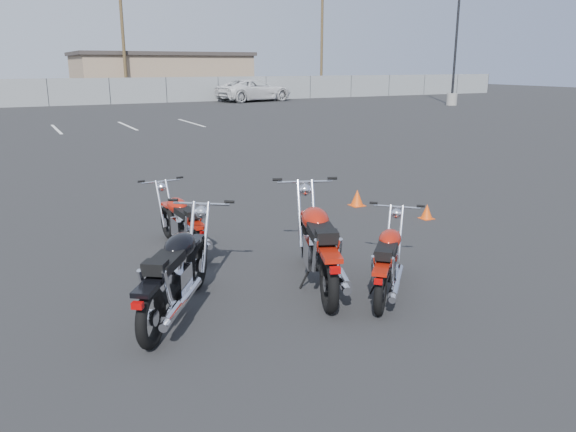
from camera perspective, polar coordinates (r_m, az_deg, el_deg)
name	(u,v)px	position (r m, az deg, el deg)	size (l,w,h in m)	color
ground	(295,276)	(7.43, 0.76, -6.11)	(120.00, 120.00, 0.00)	black
motorcycle_front_red	(182,223)	(8.46, -10.71, -0.66)	(0.74, 1.91, 0.93)	black
motorcycle_second_black	(176,274)	(6.27, -11.28, -5.75)	(1.62, 2.01, 1.07)	black
motorcycle_third_red	(318,245)	(6.97, 3.11, -2.97)	(1.30, 2.33, 1.16)	black
motorcycle_rear_red	(388,261)	(6.85, 10.15, -4.49)	(1.54, 1.60, 0.91)	black
training_cone_near	(427,211)	(10.41, 13.92, 0.45)	(0.22, 0.22, 0.27)	#EC4B0C
training_cone_extra	(357,198)	(11.11, 7.04, 1.85)	(0.27, 0.27, 0.32)	#EC4B0C
light_pole_east	(454,66)	(40.46, 16.53, 14.39)	(0.80, 0.70, 10.00)	gray
chainlink_fence	(48,92)	(41.27, -23.23, 11.47)	(80.06, 0.06, 1.80)	slate
tan_building_east	(160,74)	(51.84, -12.85, 13.86)	(14.40, 9.40, 3.70)	#92795E
utility_pole_c	(123,37)	(46.09, -16.42, 17.04)	(1.80, 0.24, 9.00)	#453520
utility_pole_d	(322,42)	(53.60, 3.45, 17.25)	(1.80, 0.24, 9.00)	#453520
parking_line_stripes	(18,131)	(26.25, -25.74, 7.79)	(15.12, 4.00, 0.01)	silver
white_van	(254,84)	(43.36, -3.44, 13.26)	(6.75, 2.70, 2.56)	silver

